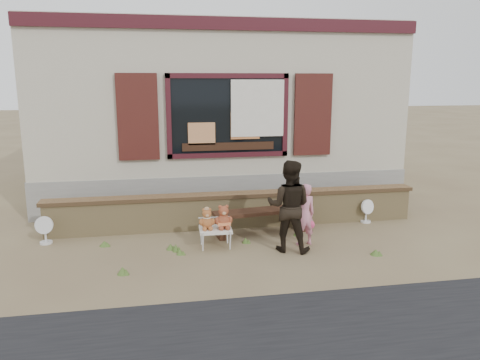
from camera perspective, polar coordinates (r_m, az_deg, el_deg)
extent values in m
plane|color=brown|center=(8.13, 0.76, -7.78)|extent=(80.00, 80.00, 0.00)
cube|color=#A89D88|center=(12.10, -3.35, 10.34)|extent=(8.00, 5.00, 3.20)
cube|color=gray|center=(12.33, -3.24, 1.01)|extent=(8.04, 5.04, 0.80)
cube|color=black|center=(9.62, -1.47, 7.82)|extent=(2.30, 0.04, 1.50)
cube|color=#3C1118|center=(9.57, -1.48, 12.60)|extent=(2.50, 0.08, 0.10)
cube|color=#3C1118|center=(9.69, -1.43, 3.09)|extent=(2.50, 0.08, 0.10)
cube|color=#3C1118|center=(9.49, -8.70, 7.63)|extent=(0.10, 0.08, 1.70)
cube|color=#3C1118|center=(9.85, 5.52, 7.87)|extent=(0.10, 0.08, 1.70)
cube|color=black|center=(9.48, -12.35, 7.49)|extent=(0.80, 0.07, 1.70)
cube|color=black|center=(10.02, 8.88, 7.86)|extent=(0.80, 0.07, 1.70)
cube|color=silver|center=(9.65, 2.15, 8.73)|extent=(1.10, 0.02, 1.15)
cube|color=#3C1118|center=(9.66, -1.54, 18.54)|extent=(8.00, 0.12, 0.25)
cube|color=black|center=(9.65, -1.42, 4.14)|extent=(1.90, 0.06, 0.16)
cube|color=tan|center=(9.55, -4.71, 5.65)|extent=(0.55, 0.06, 0.45)
cube|color=#E08447|center=(9.66, 0.63, 6.66)|extent=(0.60, 0.06, 0.55)
cube|color=tan|center=(8.98, -0.46, -3.84)|extent=(7.00, 0.30, 0.60)
cube|color=brown|center=(8.89, -0.46, -1.80)|extent=(7.10, 0.36, 0.07)
cube|color=black|center=(8.54, 2.66, -3.83)|extent=(1.82, 0.62, 0.07)
cube|color=black|center=(8.37, -2.41, -5.84)|extent=(0.16, 0.35, 0.38)
cube|color=black|center=(8.90, 7.38, -4.83)|extent=(0.16, 0.35, 0.38)
cube|color=silver|center=(7.90, -3.02, -6.04)|extent=(0.55, 0.49, 0.04)
cylinder|color=silver|center=(7.75, -4.54, -7.73)|extent=(0.03, 0.03, 0.29)
cylinder|color=silver|center=(7.79, -1.20, -7.58)|extent=(0.03, 0.03, 0.29)
cylinder|color=silver|center=(8.13, -4.74, -6.75)|extent=(0.03, 0.03, 0.29)
cylinder|color=silver|center=(8.17, -1.56, -6.62)|extent=(0.03, 0.03, 0.29)
imported|color=pink|center=(8.01, 7.83, -4.18)|extent=(0.41, 0.30, 1.07)
imported|color=black|center=(7.66, 5.99, -3.17)|extent=(0.90, 0.82, 1.51)
cylinder|color=silver|center=(8.80, -22.55, -7.05)|extent=(0.21, 0.21, 0.04)
cylinder|color=silver|center=(8.76, -22.62, -6.22)|extent=(0.03, 0.03, 0.27)
cylinder|color=silver|center=(8.71, -22.72, -5.04)|extent=(0.31, 0.12, 0.31)
cylinder|color=white|center=(9.64, 15.06, -4.90)|extent=(0.20, 0.20, 0.04)
cylinder|color=white|center=(9.60, 15.10, -4.17)|extent=(0.03, 0.03, 0.25)
cylinder|color=white|center=(9.55, 15.16, -3.13)|extent=(0.30, 0.18, 0.29)
cone|color=#476327|center=(7.83, -7.83, -8.19)|extent=(0.12, 0.12, 0.13)
cone|color=#476327|center=(8.34, -16.20, -7.43)|extent=(0.17, 0.17, 0.09)
cone|color=#476327|center=(7.94, -8.47, -8.04)|extent=(0.14, 0.14, 0.10)
cone|color=#476327|center=(7.12, -14.13, -10.66)|extent=(0.16, 0.16, 0.11)
cone|color=#476327|center=(7.93, 16.21, -8.45)|extent=(0.18, 0.18, 0.09)
cone|color=#476327|center=(8.16, 0.67, -7.36)|extent=(0.12, 0.12, 0.10)
cone|color=#476327|center=(7.71, -7.32, -8.69)|extent=(0.13, 0.13, 0.09)
cone|color=#476327|center=(8.59, 7.03, -6.30)|extent=(0.15, 0.15, 0.14)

